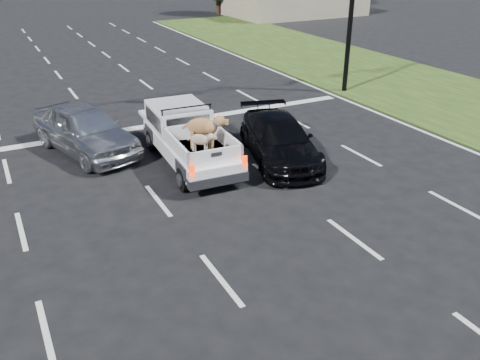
% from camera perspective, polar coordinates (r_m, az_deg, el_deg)
% --- Properties ---
extents(ground, '(160.00, 160.00, 0.00)m').
position_cam_1_polar(ground, '(11.54, 5.80, -8.68)').
color(ground, black).
rests_on(ground, ground).
extents(road_markings, '(17.75, 60.00, 0.01)m').
position_cam_1_polar(road_markings, '(16.73, -6.37, 2.62)').
color(road_markings, silver).
rests_on(road_markings, ground).
extents(grass_shoulder_right, '(8.00, 60.00, 0.06)m').
position_cam_1_polar(grass_shoulder_right, '(23.93, 24.82, 7.51)').
color(grass_shoulder_right, '#233D12').
rests_on(grass_shoulder_right, ground).
extents(pickup_truck, '(2.05, 4.94, 1.82)m').
position_cam_1_polar(pickup_truck, '(16.03, -5.83, 4.90)').
color(pickup_truck, black).
rests_on(pickup_truck, ground).
extents(silver_sedan, '(3.13, 5.05, 1.60)m').
position_cam_1_polar(silver_sedan, '(17.52, -17.02, 5.48)').
color(silver_sedan, '#B1B3B8').
rests_on(silver_sedan, ground).
extents(black_coupe, '(3.07, 4.98, 1.35)m').
position_cam_1_polar(black_coupe, '(16.26, 4.43, 4.55)').
color(black_coupe, black).
rests_on(black_coupe, ground).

